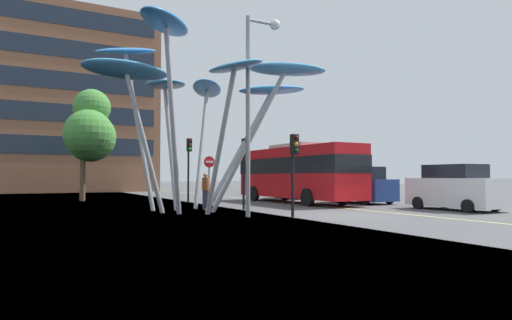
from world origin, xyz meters
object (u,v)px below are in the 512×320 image
Objects in this scene: red_bus at (297,171)px; traffic_light_kerb_near at (294,157)px; traffic_light_island_mid at (189,156)px; car_parked_mid at (362,186)px; traffic_light_kerb_far at (245,158)px; leaf_sculpture at (195,78)px; pedestrian at (205,191)px; car_parked_far at (297,184)px; no_entry_sign at (209,173)px; car_parked_near at (455,188)px; street_lamp at (255,89)px.

traffic_light_kerb_near is at bearing -124.28° from red_bus.
car_parked_mid is at bearing -32.18° from traffic_light_island_mid.
red_bus is 2.44× the size of car_parked_mid.
traffic_light_kerb_far is at bearing -86.63° from traffic_light_island_mid.
red_bus is 3.17× the size of traffic_light_kerb_near.
leaf_sculpture is 6.23× the size of pedestrian.
pedestrian is (-1.20, -5.71, -1.95)m from traffic_light_island_mid.
traffic_light_kerb_far is (-5.23, -3.33, 0.55)m from red_bus.
leaf_sculpture is at bearing -143.42° from car_parked_far.
traffic_light_island_mid is (2.24, 6.94, -3.23)m from leaf_sculpture.
traffic_light_island_mid is 2.23× the size of pedestrian.
red_bus reaches higher than no_entry_sign.
red_bus is 2.59× the size of car_parked_far.
no_entry_sign is (-0.35, -4.12, -1.07)m from traffic_light_island_mid.
traffic_light_island_mid is at bearing -171.93° from car_parked_far.
car_parked_far is (8.80, 1.25, -1.80)m from traffic_light_island_mid.
traffic_light_island_mid is 0.89× the size of car_parked_near.
traffic_light_kerb_near is 8.88m from car_parked_near.
car_parked_mid is at bearing -9.01° from no_entry_sign.
car_parked_far reaches higher than car_parked_near.
no_entry_sign is at bearing 84.80° from street_lamp.
no_entry_sign is (-0.64, 7.18, -0.60)m from traffic_light_kerb_near.
car_parked_far is at bearing 55.82° from traffic_light_kerb_near.
traffic_light_island_mid is at bearing 148.46° from red_bus.
leaf_sculpture is at bearing -176.52° from traffic_light_kerb_far.
red_bus is 6.67m from traffic_light_island_mid.
traffic_light_kerb_far is at bearing -147.51° from red_bus.
red_bus is 0.94× the size of leaf_sculpture.
car_parked_mid is at bearing -33.25° from red_bus.
traffic_light_kerb_near is 0.95× the size of traffic_light_kerb_far.
street_lamp is 7.06m from no_entry_sign.
traffic_light_kerb_near is 10.40m from car_parked_mid.
traffic_light_kerb_far is at bearing -136.29° from car_parked_far.
leaf_sculpture is 2.76× the size of car_parked_far.
no_entry_sign is at bearing -173.68° from red_bus.
no_entry_sign reaches higher than car_parked_far.
red_bus is at bearing 23.92° from leaf_sculpture.
traffic_light_kerb_far reaches higher than traffic_light_kerb_near.
red_bus reaches higher than traffic_light_kerb_near.
street_lamp is (-6.55, -6.85, 3.18)m from red_bus.
leaf_sculpture is at bearing -123.68° from no_entry_sign.
traffic_light_kerb_far is 4.59m from street_lamp.
leaf_sculpture is at bearing -130.12° from pedestrian.
traffic_light_island_mid is at bearing 91.44° from traffic_light_kerb_near.
red_bus is 6.02m from no_entry_sign.
leaf_sculpture reaches higher than car_parked_mid.
car_parked_near is (8.64, -5.08, -1.46)m from traffic_light_kerb_far.
traffic_light_island_mid is 15.02m from car_parked_near.
street_lamp reaches higher than no_entry_sign.
car_parked_near is (11.28, -4.92, -5.05)m from leaf_sculpture.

